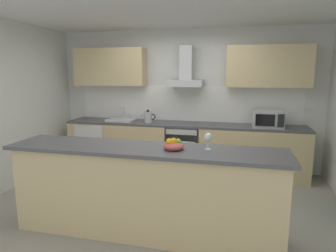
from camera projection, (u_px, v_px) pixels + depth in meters
The scene contains 15 objects.
ground at pixel (162, 206), 4.05m from camera, with size 5.92×4.64×0.02m, color gray.
ceiling at pixel (161, 6), 3.58m from camera, with size 5.92×4.64×0.02m, color white.
wall_back at pixel (186, 99), 5.61m from camera, with size 5.92×0.12×2.60m, color silver.
backsplash_tile at pixel (185, 104), 5.56m from camera, with size 4.19×0.02×0.66m, color white.
counter_back at pixel (182, 147), 5.40m from camera, with size 4.33×0.60×0.90m.
counter_island at pixel (145, 191), 3.26m from camera, with size 3.05×0.64×1.01m.
upper_cabinets at pixel (184, 67), 5.28m from camera, with size 4.28×0.32×0.70m.
oven at pixel (184, 147), 5.37m from camera, with size 0.60×0.62×0.80m.
refrigerator at pixel (96, 144), 5.77m from camera, with size 0.58×0.60×0.85m.
microwave at pixel (268, 119), 4.91m from camera, with size 0.50×0.38×0.30m.
sink at pixel (122, 120), 5.57m from camera, with size 0.50×0.40×0.26m.
kettle at pixel (148, 117), 5.39m from camera, with size 0.29×0.15×0.24m.
range_hood at pixel (186, 74), 5.25m from camera, with size 0.62×0.45×0.72m.
wine_glass at pixel (208, 138), 3.06m from camera, with size 0.08×0.08×0.18m.
fruit_bowl at pixel (173, 145), 3.07m from camera, with size 0.22×0.22×0.13m.
Camera 1 is at (0.96, -3.66, 1.81)m, focal length 31.36 mm.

